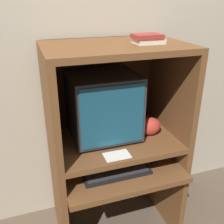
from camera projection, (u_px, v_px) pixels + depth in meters
name	position (u px, v px, depth m)	size (l,w,h in m)	color
wall_back	(98.00, 53.00, 1.91)	(6.00, 0.06, 2.60)	#B2A893
desk_base	(117.00, 188.00, 1.92)	(0.87, 0.68, 0.63)	brown
desk_monitor_shelf	(115.00, 142.00, 1.82)	(0.87, 0.60, 0.17)	brown
hutch_upper	(113.00, 78.00, 1.66)	(0.87, 0.60, 0.63)	brown
crt_monitor	(103.00, 105.00, 1.73)	(0.43, 0.41, 0.44)	#333338
keyboard	(117.00, 173.00, 1.68)	(0.44, 0.15, 0.03)	black
mouse	(154.00, 163.00, 1.78)	(0.06, 0.04, 0.03)	black
snack_bag	(150.00, 126.00, 1.81)	(0.15, 0.11, 0.13)	#BC382D
book_stack	(148.00, 39.00, 1.53)	(0.18, 0.13, 0.06)	beige
paper_card	(117.00, 155.00, 1.59)	(0.16, 0.10, 0.00)	white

